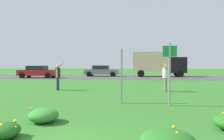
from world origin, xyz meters
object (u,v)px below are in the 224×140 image
(person_thrower_dark_shirt, at_px, (58,75))
(car_red_leftmost, at_px, (38,72))
(person_catcher_white_shirt, at_px, (165,75))
(sign_post_near_path, at_px, (122,76))
(frisbee_white, at_px, (121,68))
(car_gray_center_left, at_px, (102,71))
(sign_post_by_roadside, at_px, (170,68))
(box_truck_black, at_px, (158,63))

(person_thrower_dark_shirt, bearing_deg, car_red_leftmost, 118.80)
(person_thrower_dark_shirt, distance_m, person_catcher_white_shirt, 6.80)
(person_catcher_white_shirt, distance_m, car_red_leftmost, 18.14)
(sign_post_near_path, xyz_separation_m, frisbee_white, (-0.33, 4.51, 0.27))
(person_catcher_white_shirt, xyz_separation_m, car_red_leftmost, (-13.43, 12.19, -0.26))
(sign_post_near_path, bearing_deg, car_gray_center_left, 100.82)
(sign_post_by_roadside, relative_size, person_catcher_white_shirt, 1.46)
(person_catcher_white_shirt, bearing_deg, box_truck_black, 86.24)
(sign_post_by_roadside, xyz_separation_m, box_truck_black, (1.50, 20.94, 0.25))
(frisbee_white, distance_m, car_red_leftmost, 16.09)
(sign_post_near_path, relative_size, car_gray_center_left, 0.53)
(car_red_leftmost, height_order, car_gray_center_left, same)
(sign_post_near_path, bearing_deg, person_thrower_dark_shirt, 134.61)
(car_gray_center_left, height_order, box_truck_black, box_truck_black)
(sign_post_by_roadside, bearing_deg, box_truck_black, 85.91)
(person_catcher_white_shirt, height_order, car_gray_center_left, person_catcher_white_shirt)
(sign_post_by_roadside, bearing_deg, car_red_leftmost, 127.42)
(sign_post_near_path, height_order, person_thrower_dark_shirt, sign_post_near_path)
(box_truck_black, bearing_deg, person_catcher_white_shirt, -93.76)
(box_truck_black, bearing_deg, frisbee_white, -103.38)
(person_thrower_dark_shirt, xyz_separation_m, car_gray_center_left, (0.48, 16.01, -0.25))
(sign_post_near_path, bearing_deg, car_red_leftmost, 123.73)
(person_thrower_dark_shirt, bearing_deg, car_gray_center_left, 88.27)
(sign_post_near_path, xyz_separation_m, car_red_leftmost, (-11.02, 16.51, -0.44))
(box_truck_black, bearing_deg, sign_post_near_path, -99.61)
(sign_post_by_roadside, bearing_deg, person_catcher_white_shirt, 84.81)
(person_catcher_white_shirt, height_order, box_truck_black, box_truck_black)
(sign_post_near_path, bearing_deg, frisbee_white, 94.21)
(sign_post_by_roadside, xyz_separation_m, person_thrower_dark_shirt, (-6.37, 4.92, -0.57))
(person_thrower_dark_shirt, relative_size, frisbee_white, 7.76)
(car_red_leftmost, bearing_deg, sign_post_near_path, -56.27)
(frisbee_white, bearing_deg, sign_post_by_roadside, -65.19)
(sign_post_by_roadside, distance_m, person_thrower_dark_shirt, 8.07)
(car_gray_center_left, distance_m, box_truck_black, 7.45)
(frisbee_white, xyz_separation_m, car_gray_center_left, (-3.58, 15.96, -0.71))
(car_red_leftmost, height_order, box_truck_black, box_truck_black)
(sign_post_by_roadside, height_order, car_gray_center_left, sign_post_by_roadside)
(sign_post_by_roadside, distance_m, car_gray_center_left, 21.76)
(person_thrower_dark_shirt, height_order, car_red_leftmost, person_thrower_dark_shirt)
(sign_post_by_roadside, relative_size, car_red_leftmost, 0.57)
(person_catcher_white_shirt, relative_size, frisbee_white, 7.44)
(sign_post_near_path, bearing_deg, box_truck_black, 80.39)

